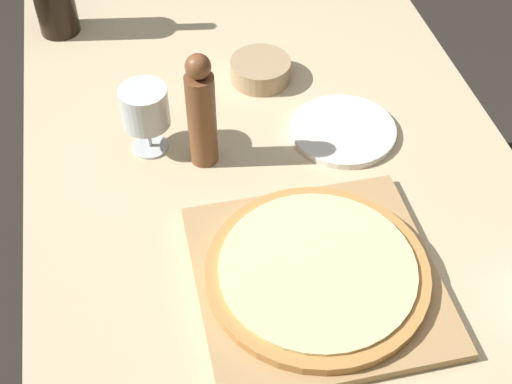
# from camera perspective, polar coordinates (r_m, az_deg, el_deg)

# --- Properties ---
(ground_plane) EXTENTS (12.00, 12.00, 0.00)m
(ground_plane) POSITION_cam_1_polar(r_m,az_deg,el_deg) (1.93, 1.00, -13.68)
(ground_plane) COLOR #2D2823
(dining_table) EXTENTS (0.92, 1.57, 0.73)m
(dining_table) POSITION_cam_1_polar(r_m,az_deg,el_deg) (1.40, 1.34, -0.44)
(dining_table) COLOR #CCB78E
(dining_table) RESTS_ON ground_plane
(cutting_board) EXTENTS (0.38, 0.38, 0.02)m
(cutting_board) POSITION_cam_1_polar(r_m,az_deg,el_deg) (1.16, 4.86, -6.92)
(cutting_board) COLOR tan
(cutting_board) RESTS_ON dining_table
(pizza) EXTENTS (0.36, 0.36, 0.02)m
(pizza) POSITION_cam_1_polar(r_m,az_deg,el_deg) (1.14, 4.93, -6.32)
(pizza) COLOR #C68947
(pizza) RESTS_ON cutting_board
(pepper_mill) EXTENTS (0.05, 0.05, 0.24)m
(pepper_mill) POSITION_cam_1_polar(r_m,az_deg,el_deg) (1.28, -4.40, 6.34)
(pepper_mill) COLOR brown
(pepper_mill) RESTS_ON dining_table
(wine_glass) EXTENTS (0.09, 0.09, 0.14)m
(wine_glass) POSITION_cam_1_polar(r_m,az_deg,el_deg) (1.33, -8.88, 6.62)
(wine_glass) COLOR silver
(wine_glass) RESTS_ON dining_table
(small_bowl) EXTENTS (0.13, 0.13, 0.05)m
(small_bowl) POSITION_cam_1_polar(r_m,az_deg,el_deg) (1.53, 0.35, 9.74)
(small_bowl) COLOR tan
(small_bowl) RESTS_ON dining_table
(dinner_plate) EXTENTS (0.21, 0.21, 0.01)m
(dinner_plate) POSITION_cam_1_polar(r_m,az_deg,el_deg) (1.41, 6.99, 4.91)
(dinner_plate) COLOR silver
(dinner_plate) RESTS_ON dining_table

